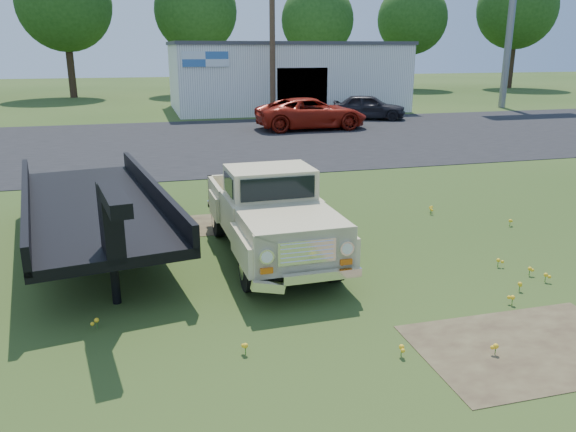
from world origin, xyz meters
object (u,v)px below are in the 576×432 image
at_px(vintage_pickup_truck, 270,212).
at_px(flatbed_trailer, 92,199).
at_px(dark_sedan, 369,107).
at_px(red_pickup, 311,114).

height_order(vintage_pickup_truck, flatbed_trailer, flatbed_trailer).
height_order(vintage_pickup_truck, dark_sedan, vintage_pickup_truck).
xyz_separation_m(vintage_pickup_truck, flatbed_trailer, (-3.24, 1.33, 0.14)).
bearing_deg(flatbed_trailer, red_pickup, 49.41).
bearing_deg(red_pickup, flatbed_trailer, 147.52).
bearing_deg(vintage_pickup_truck, dark_sedan, 60.96).
height_order(flatbed_trailer, dark_sedan, flatbed_trailer).
height_order(vintage_pickup_truck, red_pickup, vintage_pickup_truck).
relative_size(flatbed_trailer, dark_sedan, 1.85).
relative_size(vintage_pickup_truck, red_pickup, 0.89).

